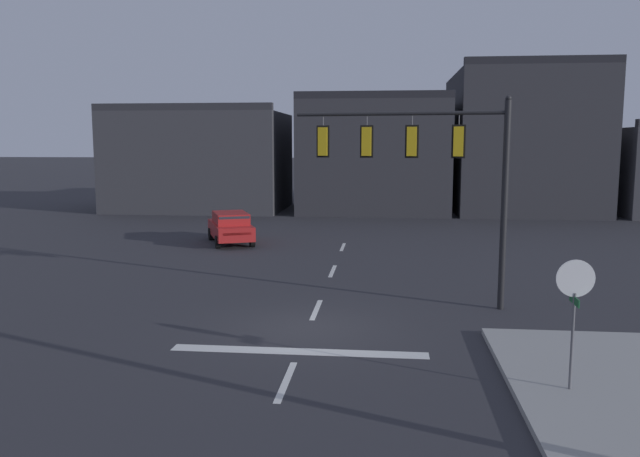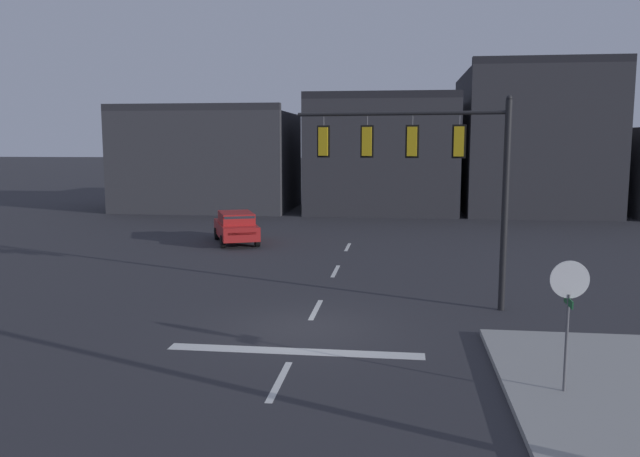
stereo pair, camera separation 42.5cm
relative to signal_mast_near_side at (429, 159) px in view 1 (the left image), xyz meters
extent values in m
plane|color=#2B2B30|center=(-3.42, -3.01, -4.63)|extent=(400.00, 400.00, 0.00)
cube|color=gray|center=(3.81, -7.01, -4.55)|extent=(5.00, 8.00, 0.15)
cube|color=silver|center=(-3.42, -5.01, -4.62)|extent=(6.40, 0.50, 0.01)
cube|color=silver|center=(-3.42, -7.01, -4.62)|extent=(0.16, 2.40, 0.01)
cube|color=silver|center=(-3.42, -1.01, -4.62)|extent=(0.16, 2.40, 0.01)
cube|color=silver|center=(-3.42, 4.99, -4.62)|extent=(0.16, 2.40, 0.01)
cube|color=silver|center=(-3.42, 10.99, -4.62)|extent=(0.16, 2.40, 0.01)
cylinder|color=black|center=(2.27, -0.32, -1.43)|extent=(0.20, 0.20, 6.40)
cylinder|color=black|center=(-0.96, 0.11, 1.40)|extent=(6.48, 0.97, 0.12)
sphere|color=black|center=(2.27, -0.32, 1.82)|extent=(0.18, 0.18, 0.18)
cylinder|color=#56565B|center=(0.87, -0.13, 1.17)|extent=(0.03, 0.03, 0.35)
cube|color=gold|center=(0.87, -0.13, 0.54)|extent=(0.33, 0.28, 0.90)
sphere|color=green|center=(0.88, 0.00, 0.83)|extent=(0.20, 0.20, 0.20)
sphere|color=#2D2314|center=(0.88, 0.00, 0.54)|extent=(0.20, 0.20, 0.20)
sphere|color=black|center=(0.88, 0.00, 0.26)|extent=(0.20, 0.20, 0.20)
cube|color=black|center=(0.86, -0.15, 0.54)|extent=(0.42, 0.08, 1.02)
cylinder|color=#56565B|center=(-0.54, 0.06, 1.17)|extent=(0.03, 0.03, 0.35)
cube|color=gold|center=(-0.54, 0.06, 0.54)|extent=(0.33, 0.28, 0.90)
sphere|color=green|center=(-0.52, 0.18, 0.83)|extent=(0.20, 0.20, 0.20)
sphere|color=#2D2314|center=(-0.52, 0.18, 0.54)|extent=(0.20, 0.20, 0.20)
sphere|color=black|center=(-0.52, 0.18, 0.26)|extent=(0.20, 0.20, 0.20)
cube|color=black|center=(-0.54, 0.04, 0.54)|extent=(0.42, 0.08, 1.02)
cylinder|color=#56565B|center=(-1.94, 0.24, 1.17)|extent=(0.03, 0.03, 0.35)
cube|color=gold|center=(-1.94, 0.24, 0.54)|extent=(0.33, 0.28, 0.90)
sphere|color=green|center=(-1.93, 0.37, 0.83)|extent=(0.20, 0.20, 0.20)
sphere|color=#2D2314|center=(-1.93, 0.37, 0.54)|extent=(0.20, 0.20, 0.20)
sphere|color=black|center=(-1.93, 0.37, 0.26)|extent=(0.20, 0.20, 0.20)
cube|color=black|center=(-1.95, 0.22, 0.54)|extent=(0.42, 0.08, 1.02)
cylinder|color=#56565B|center=(-3.35, 0.43, 1.17)|extent=(0.03, 0.03, 0.35)
cube|color=gold|center=(-3.35, 0.43, 0.54)|extent=(0.33, 0.28, 0.90)
sphere|color=green|center=(-3.33, 0.56, 0.83)|extent=(0.20, 0.20, 0.20)
sphere|color=#2D2314|center=(-3.33, 0.56, 0.54)|extent=(0.20, 0.20, 0.20)
sphere|color=black|center=(-3.33, 0.56, 0.26)|extent=(0.20, 0.20, 0.20)
cube|color=black|center=(-3.35, 0.41, 0.54)|extent=(0.42, 0.08, 1.02)
cylinder|color=#56565B|center=(2.47, -7.19, -3.55)|extent=(0.06, 0.06, 2.15)
cylinder|color=white|center=(2.47, -7.19, -2.18)|extent=(0.76, 0.03, 0.76)
cylinder|color=#B21414|center=(2.47, -7.17, -2.18)|extent=(0.68, 0.03, 0.68)
cube|color=#19592D|center=(2.47, -7.19, -2.63)|extent=(0.02, 0.64, 0.16)
cube|color=#A81E1E|center=(-9.24, 11.59, -3.93)|extent=(3.34, 4.75, 0.70)
cube|color=#A81E1E|center=(-9.18, 11.45, -3.30)|extent=(2.42, 2.89, 0.56)
cube|color=#2D3842|center=(-9.47, 12.16, -3.32)|extent=(1.50, 0.81, 0.47)
cube|color=#2D3842|center=(-8.74, 10.36, -3.32)|extent=(1.49, 0.78, 0.46)
cylinder|color=black|center=(-10.58, 12.61, -4.31)|extent=(0.45, 0.68, 0.64)
cylinder|color=black|center=(-9.00, 13.25, -4.31)|extent=(0.45, 0.68, 0.64)
cylinder|color=black|center=(-9.47, 9.92, -4.31)|extent=(0.45, 0.68, 0.64)
cylinder|color=black|center=(-7.90, 10.57, -4.31)|extent=(0.45, 0.68, 0.64)
sphere|color=silver|center=(-10.60, 13.38, -3.88)|extent=(0.16, 0.16, 0.16)
sphere|color=silver|center=(-9.53, 13.82, -3.88)|extent=(0.16, 0.16, 0.16)
cube|color=maroon|center=(-8.41, 9.57, -3.85)|extent=(1.28, 0.56, 0.12)
cube|color=#38383D|center=(-15.62, 28.16, -0.95)|extent=(12.89, 9.32, 7.36)
cube|color=#2B2B30|center=(-15.62, 23.80, 2.99)|extent=(12.89, 0.60, 0.50)
cube|color=#2D2D33|center=(-2.26, 30.34, -0.58)|extent=(10.82, 13.69, 8.09)
cube|color=black|center=(-2.26, 23.80, 3.72)|extent=(10.82, 0.60, 0.50)
cube|color=#2D2D33|center=(8.79, 30.06, 0.49)|extent=(10.18, 13.12, 10.24)
cube|color=black|center=(8.79, 23.80, 5.86)|extent=(10.18, 0.60, 0.50)
camera|label=1|loc=(-1.31, -20.08, 0.51)|focal=35.72mm
camera|label=2|loc=(-0.89, -20.03, 0.51)|focal=35.72mm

